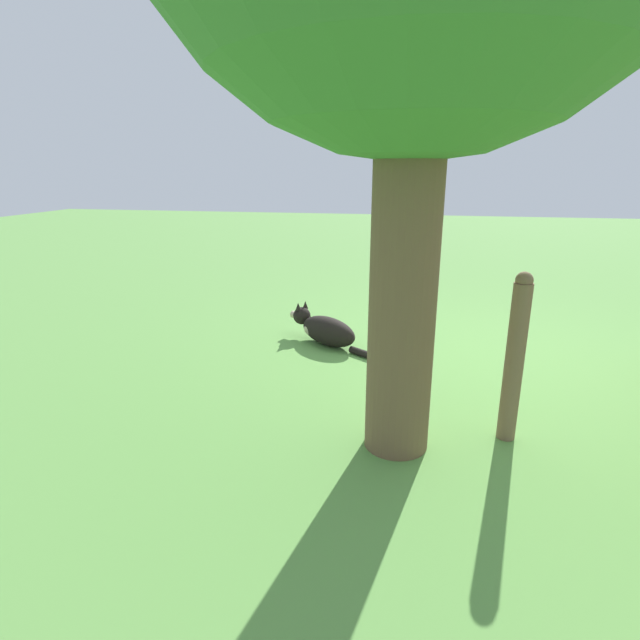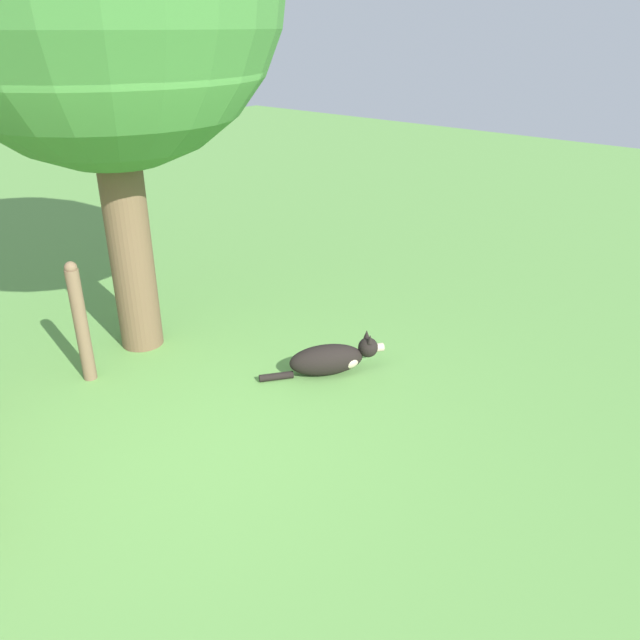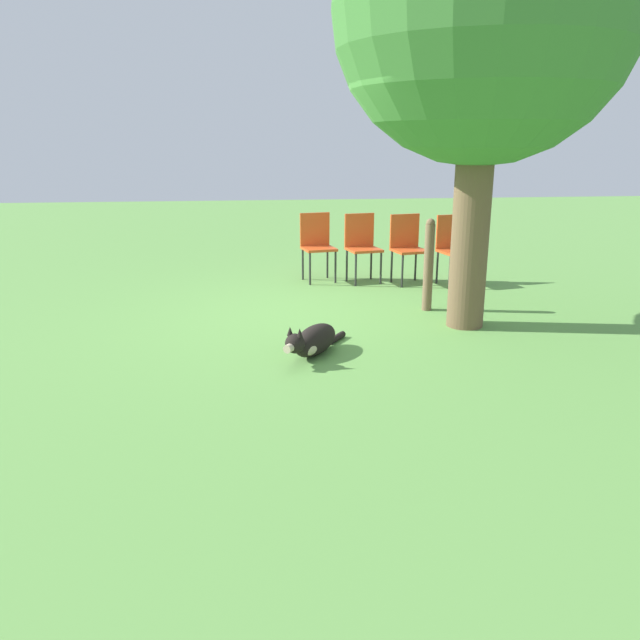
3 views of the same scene
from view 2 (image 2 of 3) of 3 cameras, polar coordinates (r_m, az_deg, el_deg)
name	(u,v)px [view 2 (image 2 of 3)]	position (r m, az deg, el deg)	size (l,w,h in m)	color
ground_plane	(175,409)	(5.28, -13.13, -7.93)	(30.00, 30.00, 0.00)	#609947
dog	(333,359)	(5.57, 1.15, -3.55)	(0.98, 0.72, 0.37)	black
fence_post	(81,322)	(5.68, -21.05, -0.15)	(0.12, 0.12, 1.10)	brown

